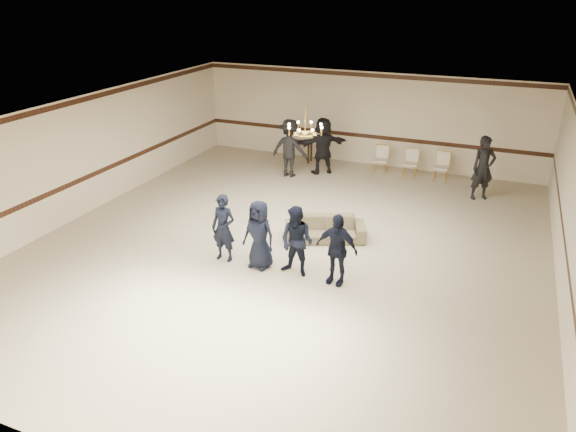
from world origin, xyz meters
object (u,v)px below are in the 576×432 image
(boy_c, at_px, (297,242))
(adult_right, at_px, (483,168))
(banquet_chair_right, at_px, (442,167))
(chandelier, at_px, (305,121))
(console_table, at_px, (300,151))
(banquet_chair_left, at_px, (381,160))
(settee, at_px, (325,229))
(boy_d, at_px, (336,249))
(adult_left, at_px, (290,148))
(boy_a, at_px, (224,228))
(adult_mid, at_px, (323,146))
(banquet_chair_mid, at_px, (411,164))
(boy_b, at_px, (259,235))

(boy_c, distance_m, adult_right, 7.13)
(boy_c, bearing_deg, banquet_chair_right, 81.90)
(chandelier, height_order, banquet_chair_right, chandelier)
(console_table, bearing_deg, banquet_chair_left, -3.62)
(chandelier, bearing_deg, boy_c, -72.90)
(settee, bearing_deg, boy_d, -87.44)
(boy_c, relative_size, adult_left, 0.84)
(boy_a, xyz_separation_m, adult_mid, (0.06, 6.68, 0.15))
(chandelier, xyz_separation_m, adult_mid, (-1.05, 4.43, -1.92))
(boy_c, height_order, console_table, boy_c)
(boy_d, bearing_deg, settee, 121.01)
(adult_right, bearing_deg, console_table, 138.74)
(boy_c, relative_size, boy_d, 1.00)
(banquet_chair_left, bearing_deg, adult_mid, -164.12)
(boy_c, relative_size, console_table, 1.82)
(adult_mid, xyz_separation_m, banquet_chair_right, (3.82, 0.73, -0.49))
(banquet_chair_mid, bearing_deg, boy_c, -102.80)
(boy_d, relative_size, banquet_chair_right, 1.72)
(boy_d, xyz_separation_m, adult_mid, (-2.64, 6.68, 0.15))
(adult_left, bearing_deg, boy_a, 99.39)
(adult_mid, height_order, banquet_chair_left, adult_mid)
(boy_a, bearing_deg, banquet_chair_mid, 69.78)
(boy_c, xyz_separation_m, banquet_chair_right, (2.08, 7.41, -0.33))
(adult_mid, xyz_separation_m, banquet_chair_left, (1.82, 0.73, -0.49))
(chandelier, distance_m, boy_a, 3.26)
(console_table, bearing_deg, boy_d, -63.13)
(chandelier, xyz_separation_m, banquet_chair_mid, (1.77, 5.16, -2.41))
(boy_a, relative_size, banquet_chair_left, 1.72)
(boy_c, relative_size, banquet_chair_left, 1.72)
(settee, height_order, console_table, console_table)
(boy_b, height_order, boy_d, same)
(adult_left, xyz_separation_m, console_table, (-0.28, 1.63, -0.58))
(banquet_chair_left, relative_size, banquet_chair_right, 1.00)
(chandelier, xyz_separation_m, banquet_chair_right, (2.77, 5.16, -2.41))
(boy_d, height_order, adult_left, adult_left)
(boy_d, height_order, console_table, boy_d)
(settee, height_order, banquet_chair_right, banquet_chair_right)
(boy_d, xyz_separation_m, banquet_chair_mid, (0.18, 7.41, -0.33))
(adult_right, bearing_deg, chandelier, -164.49)
(boy_d, bearing_deg, banquet_chair_left, 102.06)
(chandelier, distance_m, adult_right, 6.03)
(adult_right, height_order, console_table, adult_right)
(settee, relative_size, adult_left, 1.05)
(adult_left, relative_size, banquet_chair_left, 2.05)
(boy_a, xyz_separation_m, settee, (1.81, 1.89, -0.51))
(settee, height_order, adult_right, adult_right)
(boy_d, distance_m, console_table, 8.53)
(banquet_chair_mid, distance_m, banquet_chair_right, 1.00)
(boy_d, height_order, adult_mid, adult_mid)
(adult_left, bearing_deg, adult_mid, -140.72)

